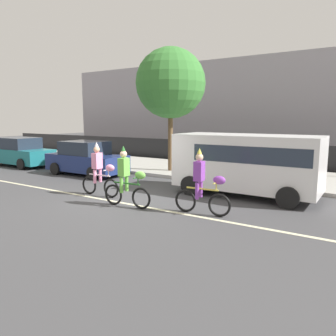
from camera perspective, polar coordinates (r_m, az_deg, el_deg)
ground_plane at (r=11.37m, az=-6.87°, el=-5.42°), size 80.00×80.00×0.00m
road_centre_line at (r=11.00m, az=-8.53°, el=-5.91°), size 36.00×0.14×0.01m
sidewalk_curb at (r=16.77m, az=7.39°, el=-0.57°), size 60.00×5.00×0.15m
fence_line at (r=19.33m, az=11.11°, el=2.44°), size 40.00×0.08×1.40m
building_backdrop at (r=28.37m, az=11.87°, el=10.00°), size 28.00×8.00×6.96m
parade_cyclist_pink at (r=11.86m, az=-11.80°, el=-0.80°), size 1.72×0.50×1.92m
parade_cyclist_lime at (r=10.24m, az=-7.15°, el=-2.18°), size 1.72×0.50×1.92m
parade_cyclist_purple at (r=9.43m, az=6.07°, el=-3.11°), size 1.72×0.50×1.92m
parked_van_white at (r=11.90m, az=13.80°, el=1.30°), size 5.00×2.22×2.18m
parked_car_navy at (r=16.52m, az=-14.07°, el=1.56°), size 4.10×1.92×1.64m
parked_car_teal at (r=20.77m, az=-24.25°, el=2.48°), size 4.10×1.92×1.64m
street_tree_near_lamp at (r=16.35m, az=0.43°, el=14.51°), size 3.40×3.40×5.97m
pedestrian_onlooker at (r=14.10m, az=25.11°, el=0.76°), size 0.32×0.20×1.62m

